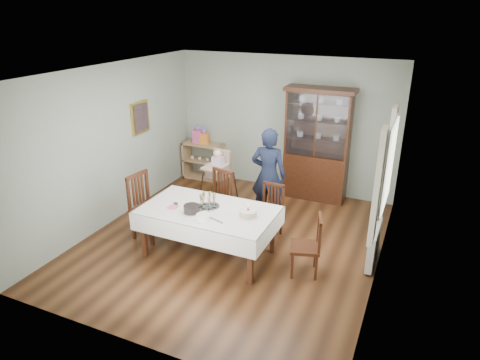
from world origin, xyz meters
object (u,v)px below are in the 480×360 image
Objects in this scene: woman at (268,175)px; high_chair at (218,184)px; china_cabinet at (317,143)px; chair_far_right at (269,221)px; champagne_tray at (208,203)px; chair_end_right at (305,256)px; birthday_cake at (248,214)px; gift_bag_orange at (204,137)px; gift_bag_pink at (198,135)px; dining_table at (209,232)px; sideboard at (203,161)px; chair_end_left at (149,219)px; chair_far_left at (216,212)px.

woman reaches higher than high_chair.
china_cabinet reaches higher than chair_far_right.
woman is at bearing 72.37° from champagne_tray.
chair_end_right is at bearing -77.78° from china_cabinet.
china_cabinet is 2.43× the size of chair_end_right.
woman is 1.50× the size of high_chair.
birthday_cake is 0.88× the size of gift_bag_orange.
chair_far_right is at bearing -98.60° from china_cabinet.
birthday_cake is at bearing -49.46° from gift_bag_pink.
chair_end_right is at bearing 1.63° from champagne_tray.
gift_bag_orange is (-0.90, 1.13, 0.51)m from high_chair.
high_chair is at bearing 111.83° from dining_table.
dining_table is 5.84× the size of champagne_tray.
chair_far_right is 1.05m from birthday_cake.
sideboard is at bearing 10.53° from gift_bag_pink.
chair_end_right is 2.61m from high_chair.
high_chair is (-1.05, 0.15, -0.40)m from woman.
china_cabinet is 2.60m from sideboard.
champagne_tray is 1.03× the size of gift_bag_orange.
chair_end_left is 1.22m from champagne_tray.
sideboard is 0.89× the size of chair_far_left.
chair_end_left reaches higher than chair_end_right.
chair_end_right is 0.80× the size of high_chair.
china_cabinet is 2.04m from high_chair.
gift_bag_pink is at bearing 19.69° from chair_end_left.
gift_bag_pink reaches higher than gift_bag_orange.
woman is at bearing -31.38° from gift_bag_pink.
chair_far_right is at bearing 107.23° from woman.
sideboard is 0.55m from gift_bag_orange.
sideboard is 2.71m from chair_end_left.
chair_end_left reaches higher than birthday_cake.
gift_bag_pink reaches higher than chair_far_right.
dining_table is 2.98m from china_cabinet.
champagne_tray is (-0.95, -2.67, -0.30)m from china_cabinet.
chair_end_left is (-1.15, 0.08, -0.06)m from dining_table.
chair_end_right is (1.48, 0.11, -0.12)m from dining_table.
dining_table is 0.92× the size of china_cabinet.
chair_far_left reaches higher than champagne_tray.
china_cabinet is at bearing 84.28° from birthday_cake.
china_cabinet reaches higher than woman.
high_chair reaches higher than chair_end_right.
champagne_tray is at bearing -124.16° from chair_far_right.
chair_far_right is at bearing 51.23° from champagne_tray.
gift_bag_orange is (-1.95, 1.28, 0.11)m from woman.
sideboard is at bearing 138.20° from chair_far_left.
high_chair is at bearing 128.69° from birthday_cake.
china_cabinet reaches higher than sideboard.
high_chair is (-1.28, 0.71, 0.17)m from chair_far_right.
china_cabinet is at bearing 73.00° from chair_far_left.
chair_end_left is at bearing 177.60° from birthday_cake.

